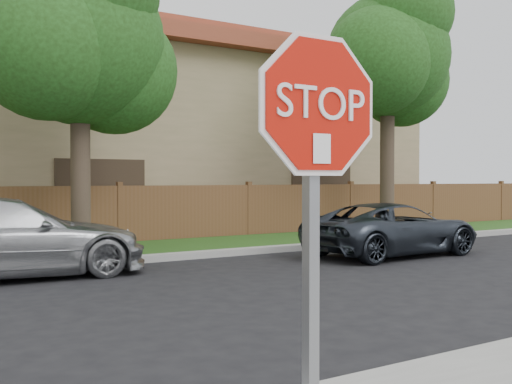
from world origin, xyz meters
TOP-DOWN VIEW (x-y plane):
  - tree_mid at (2.52, 9.57)m, footprint 4.80×3.90m
  - tree_right at (12.02, 9.57)m, footprint 4.80×3.90m
  - stop_sign at (0.57, -1.48)m, footprint 1.01×0.13m
  - sedan_right at (0.51, 7.50)m, footprint 5.08×2.16m
  - sedan_far_right at (8.76, 6.18)m, footprint 4.46×2.15m

SIDE VIEW (x-z plane):
  - sedan_far_right at x=8.76m, z-range 0.00..1.22m
  - sedan_right at x=0.51m, z-range 0.00..1.46m
  - stop_sign at x=0.57m, z-range 0.55..3.11m
  - tree_mid at x=2.52m, z-range 1.20..8.55m
  - tree_right at x=12.02m, z-range 1.47..9.67m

